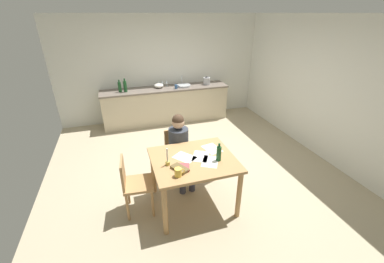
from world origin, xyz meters
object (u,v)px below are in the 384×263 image
(book_magazine, at_px, (183,167))
(teacup_on_counter, at_px, (176,87))
(chair_at_table, at_px, (177,152))
(sink_unit, at_px, (184,85))
(chair_side_empty, at_px, (134,183))
(mixing_bowl, at_px, (159,86))
(candlestick, at_px, (168,160))
(wine_glass_by_kettle, at_px, (162,82))
(bottle_oil, at_px, (120,87))
(coffee_mug, at_px, (178,172))
(wine_glass_near_sink, at_px, (167,82))
(book_cookery, at_px, (180,169))
(wine_bottle_on_table, at_px, (219,153))
(bottle_vinegar, at_px, (125,86))
(wine_glass_back_left, at_px, (159,83))
(dining_table, at_px, (193,166))
(person_seated, at_px, (180,146))
(stovetop_kettle, at_px, (207,81))

(book_magazine, relative_size, teacup_on_counter, 1.57)
(chair_at_table, distance_m, sink_unit, 2.64)
(chair_side_empty, relative_size, mixing_bowl, 3.73)
(candlestick, bearing_deg, wine_glass_by_kettle, 79.81)
(bottle_oil, height_order, wine_glass_by_kettle, bottle_oil)
(coffee_mug, relative_size, wine_glass_by_kettle, 0.85)
(wine_glass_near_sink, bearing_deg, book_cookery, -99.60)
(wine_bottle_on_table, bearing_deg, bottle_oil, 108.78)
(coffee_mug, distance_m, teacup_on_counter, 3.48)
(coffee_mug, xyz_separation_m, bottle_vinegar, (-0.39, 3.47, 0.19))
(candlestick, relative_size, wine_glass_back_left, 1.60)
(book_cookery, relative_size, wine_glass_by_kettle, 1.55)
(coffee_mug, distance_m, wine_bottle_on_table, 0.64)
(teacup_on_counter, bearing_deg, mixing_bowl, 152.37)
(sink_unit, height_order, wine_glass_back_left, sink_unit)
(wine_bottle_on_table, bearing_deg, dining_table, 155.92)
(bottle_oil, distance_m, wine_glass_near_sink, 1.18)
(candlestick, bearing_deg, wine_glass_back_left, 81.34)
(sink_unit, bearing_deg, chair_at_table, -108.14)
(candlestick, relative_size, mixing_bowl, 1.05)
(teacup_on_counter, bearing_deg, person_seated, -102.94)
(chair_at_table, bearing_deg, coffee_mug, -103.35)
(stovetop_kettle, bearing_deg, person_seated, -118.68)
(bottle_vinegar, bearing_deg, candlestick, -84.32)
(person_seated, relative_size, teacup_on_counter, 10.82)
(bottle_oil, bearing_deg, chair_at_table, -72.52)
(bottle_vinegar, distance_m, mixing_bowl, 0.83)
(coffee_mug, relative_size, candlestick, 0.53)
(book_cookery, distance_m, wine_bottle_on_table, 0.57)
(dining_table, xyz_separation_m, sink_unit, (0.76, 3.21, 0.25))
(stovetop_kettle, distance_m, wine_glass_near_sink, 1.05)
(book_magazine, height_order, wine_bottle_on_table, wine_bottle_on_table)
(coffee_mug, xyz_separation_m, wine_bottle_on_table, (0.61, 0.18, 0.06))
(wine_bottle_on_table, relative_size, bottle_oil, 0.89)
(coffee_mug, distance_m, stovetop_kettle, 3.92)
(wine_glass_back_left, bearing_deg, bottle_oil, -169.62)
(sink_unit, xyz_separation_m, bottle_vinegar, (-1.45, -0.06, 0.11))
(candlestick, xyz_separation_m, wine_glass_near_sink, (0.73, 3.40, 0.15))
(sink_unit, bearing_deg, mixing_bowl, 175.07)
(person_seated, xyz_separation_m, wine_bottle_on_table, (0.35, -0.73, 0.22))
(person_seated, relative_size, wine_bottle_on_table, 4.61)
(book_cookery, relative_size, stovetop_kettle, 1.08)
(sink_unit, height_order, bottle_oil, bottle_oil)
(coffee_mug, relative_size, wine_glass_back_left, 0.85)
(dining_table, bearing_deg, wine_glass_by_kettle, 85.92)
(bottle_oil, distance_m, stovetop_kettle, 2.21)
(chair_side_empty, distance_m, wine_bottle_on_table, 1.24)
(wine_glass_near_sink, xyz_separation_m, teacup_on_counter, (0.18, -0.30, -0.06))
(coffee_mug, height_order, bottle_vinegar, bottle_vinegar)
(book_magazine, distance_m, sink_unit, 3.53)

